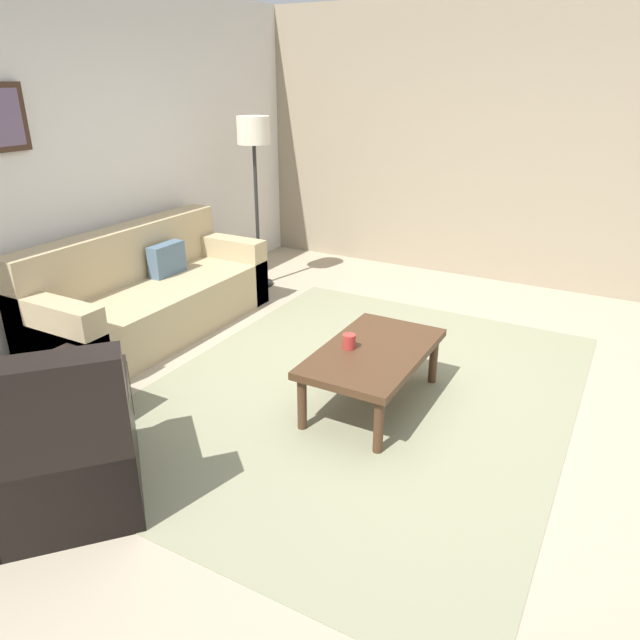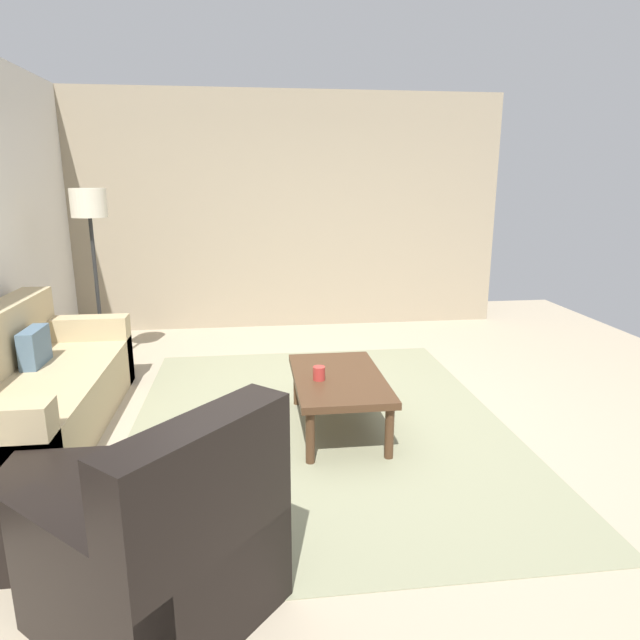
% 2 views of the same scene
% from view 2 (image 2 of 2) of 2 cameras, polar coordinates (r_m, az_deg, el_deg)
% --- Properties ---
extents(ground_plane, '(8.00, 8.00, 0.00)m').
position_cam_2_polar(ground_plane, '(4.24, -0.12, -10.64)').
color(ground_plane, tan).
extents(stone_feature_panel, '(0.12, 5.20, 2.80)m').
position_cam_2_polar(stone_feature_panel, '(6.84, -3.28, 10.98)').
color(stone_feature_panel, gray).
rests_on(stone_feature_panel, ground_plane).
extents(area_rug, '(3.55, 2.76, 0.01)m').
position_cam_2_polar(area_rug, '(4.24, -0.12, -10.59)').
color(area_rug, gray).
rests_on(area_rug, ground_plane).
extents(couch_main, '(2.17, 0.88, 0.88)m').
position_cam_2_polar(couch_main, '(4.51, -28.17, -6.74)').
color(couch_main, tan).
rests_on(couch_main, ground_plane).
extents(armchair_leather, '(1.13, 1.13, 0.95)m').
position_cam_2_polar(armchair_leather, '(2.51, -15.38, -22.34)').
color(armchair_leather, black).
rests_on(armchair_leather, ground_plane).
extents(ottoman, '(0.56, 0.56, 0.40)m').
position_cam_2_polar(ottoman, '(3.16, -25.45, -17.35)').
color(ottoman, black).
rests_on(ottoman, ground_plane).
extents(coffee_table, '(1.10, 0.64, 0.41)m').
position_cam_2_polar(coffee_table, '(4.03, 1.91, -6.45)').
color(coffee_table, '#472D1C').
rests_on(coffee_table, ground_plane).
extents(cup, '(0.09, 0.09, 0.10)m').
position_cam_2_polar(cup, '(3.92, -0.10, -5.50)').
color(cup, '#B2332D').
rests_on(cup, coffee_table).
extents(lamp_standing, '(0.32, 0.32, 1.71)m').
position_cam_2_polar(lamp_standing, '(5.59, -22.56, 9.32)').
color(lamp_standing, black).
rests_on(lamp_standing, ground_plane).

